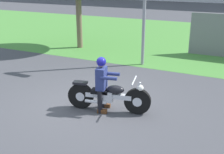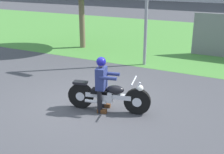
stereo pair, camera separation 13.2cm
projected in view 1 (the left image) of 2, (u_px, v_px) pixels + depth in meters
The scene contains 4 objects.
ground at pixel (87, 103), 7.88m from camera, with size 120.00×120.00×0.00m, color #424247.
grass_verge at pixel (176, 38), 16.07m from camera, with size 60.00×12.00×0.01m, color #478438.
motorcycle_lead at pixel (109, 96), 7.30m from camera, with size 2.13×0.77×0.89m.
rider_lead at pixel (102, 80), 7.20m from camera, with size 0.62×0.54×1.41m.
Camera 1 is at (3.76, -6.17, 3.28)m, focal length 46.29 mm.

